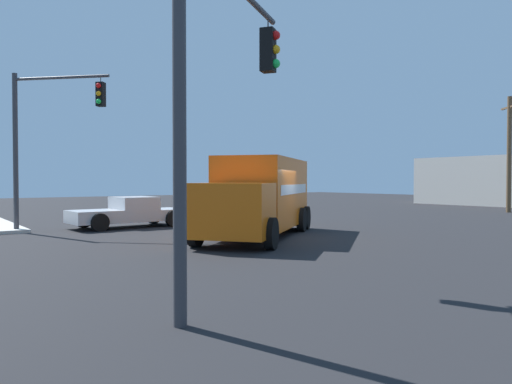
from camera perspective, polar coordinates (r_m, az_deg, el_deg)
ground_plane at (r=17.97m, az=2.82°, el=-5.42°), size 100.00×100.00×0.00m
delivery_truck at (r=18.23m, az=0.49°, el=-0.46°), size 7.00×7.86×2.98m
traffic_light_primary at (r=8.48m, az=-4.30°, el=13.76°), size 2.56×3.74×5.99m
traffic_light_secondary at (r=21.40m, az=-23.93°, el=7.10°), size 3.11×3.01×6.36m
pickup_silver at (r=22.59m, az=-14.72°, el=-2.22°), size 2.42×5.27×1.38m
sedan_white at (r=30.87m, az=-5.18°, el=-1.41°), size 2.16×4.36×1.31m
utility_pole at (r=36.12m, az=27.84°, el=4.17°), size 1.82×1.44×7.69m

